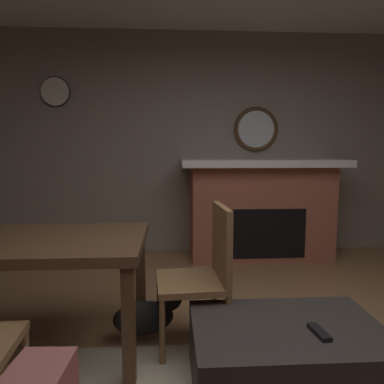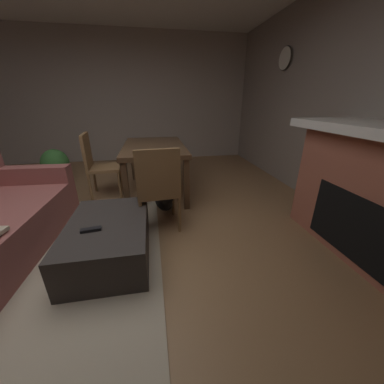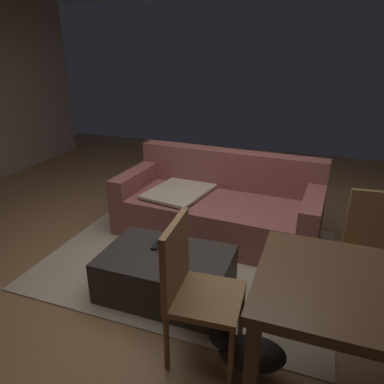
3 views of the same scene
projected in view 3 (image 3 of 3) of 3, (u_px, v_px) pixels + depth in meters
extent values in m
plane|color=olive|center=(189.00, 276.00, 3.15)|extent=(8.84, 8.84, 0.00)
cube|color=tan|center=(190.00, 258.00, 3.41)|extent=(2.60, 2.00, 0.01)
cube|color=#8C4C47|center=(217.00, 216.00, 3.79)|extent=(2.13, 1.06, 0.42)
cube|color=#8C4C47|center=(229.00, 169.00, 3.95)|extent=(2.09, 0.31, 0.42)
cube|color=#8C4C47|center=(314.00, 204.00, 3.33)|extent=(0.23, 0.96, 0.20)
cube|color=#8C4C47|center=(138.00, 177.00, 4.02)|extent=(0.23, 0.96, 0.20)
cube|color=tan|center=(181.00, 190.00, 3.85)|extent=(0.69, 0.89, 0.03)
cube|color=#2D2826|center=(166.00, 274.00, 2.87)|extent=(1.01, 0.68, 0.36)
cube|color=black|center=(157.00, 245.00, 2.92)|extent=(0.07, 0.16, 0.02)
cube|color=#513823|center=(273.00, 287.00, 2.46)|extent=(0.07, 0.07, 0.68)
cube|color=#513823|center=(251.00, 374.00, 1.80)|extent=(0.07, 0.07, 0.68)
cube|color=brown|center=(207.00, 298.00, 2.21)|extent=(0.47, 0.47, 0.04)
cube|color=brown|center=(175.00, 258.00, 2.17)|extent=(0.07, 0.44, 0.48)
cylinder|color=brown|center=(241.00, 312.00, 2.42)|extent=(0.04, 0.04, 0.41)
cylinder|color=brown|center=(231.00, 357.00, 2.07)|extent=(0.04, 0.04, 0.41)
cylinder|color=brown|center=(185.00, 301.00, 2.53)|extent=(0.04, 0.04, 0.41)
cylinder|color=brown|center=(166.00, 343.00, 2.17)|extent=(0.04, 0.04, 0.41)
cube|color=brown|center=(377.00, 267.00, 2.53)|extent=(0.47, 0.47, 0.04)
cube|color=brown|center=(379.00, 222.00, 2.61)|extent=(0.44, 0.07, 0.48)
cylinder|color=brown|center=(344.00, 305.00, 2.48)|extent=(0.04, 0.04, 0.41)
cylinder|color=brown|center=(339.00, 273.00, 2.84)|extent=(0.04, 0.04, 0.41)
ellipsoid|color=black|center=(252.00, 354.00, 2.15)|extent=(0.44, 0.28, 0.22)
sphere|color=black|center=(222.00, 335.00, 2.13)|extent=(0.16, 0.16, 0.16)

